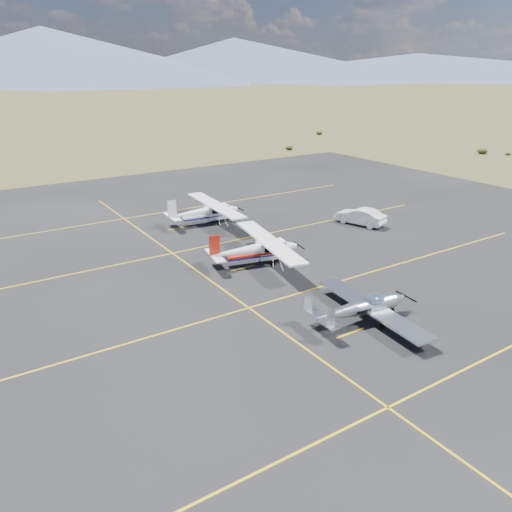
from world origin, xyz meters
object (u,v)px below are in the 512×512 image
object	(u,v)px
sedan	(360,216)
aircraft_low_wing	(364,307)
aircraft_cessna	(256,249)
aircraft_plain	(205,212)

from	to	relation	value
sedan	aircraft_low_wing	bearing A→B (deg)	28.46
aircraft_low_wing	aircraft_cessna	xyz separation A→B (m)	(-0.29, 10.57, 0.24)
aircraft_low_wing	sedan	world-z (taller)	aircraft_low_wing
aircraft_low_wing	aircraft_cessna	distance (m)	10.58
aircraft_low_wing	sedan	bearing A→B (deg)	52.05
aircraft_low_wing	sedan	distance (m)	18.61
aircraft_cessna	aircraft_plain	world-z (taller)	aircraft_plain
aircraft_cessna	sedan	world-z (taller)	aircraft_cessna
aircraft_cessna	sedan	distance (m)	13.43
aircraft_low_wing	aircraft_cessna	world-z (taller)	aircraft_cessna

